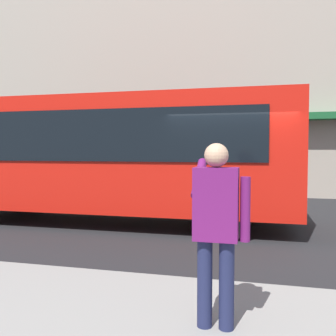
# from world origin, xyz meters

# --- Properties ---
(ground_plane) EXTENTS (60.00, 60.00, 0.00)m
(ground_plane) POSITION_xyz_m (0.00, 0.00, 0.00)
(ground_plane) COLOR #232326
(building_facade_far) EXTENTS (28.00, 1.55, 12.00)m
(building_facade_far) POSITION_xyz_m (-0.02, -6.80, 5.99)
(building_facade_far) COLOR #A89E8E
(building_facade_far) RESTS_ON ground_plane
(red_bus) EXTENTS (9.05, 2.54, 3.08)m
(red_bus) POSITION_xyz_m (3.10, -0.35, 1.68)
(red_bus) COLOR red
(red_bus) RESTS_ON ground_plane
(pedestrian_photographer) EXTENTS (0.53, 0.52, 1.70)m
(pedestrian_photographer) POSITION_xyz_m (-0.17, 4.76, 1.14)
(pedestrian_photographer) COLOR #1E2347
(pedestrian_photographer) RESTS_ON sidewalk_curb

